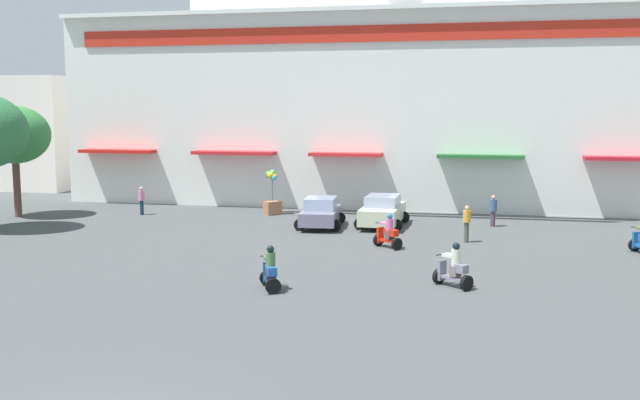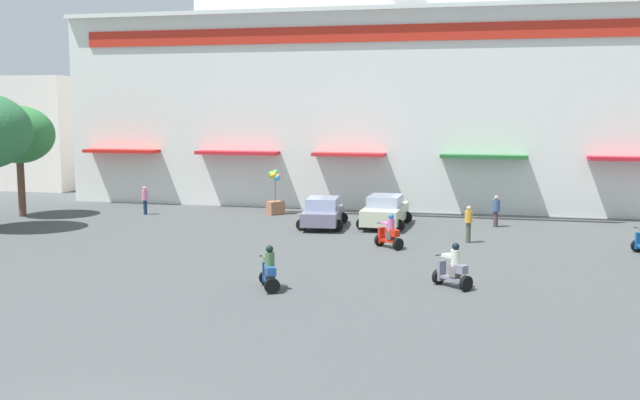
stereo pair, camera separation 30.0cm
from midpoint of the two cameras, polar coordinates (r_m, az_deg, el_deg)
name	(u,v)px [view 2 (the right image)]	position (r m, az deg, el deg)	size (l,w,h in m)	color
ground_plane	(271,277)	(25.58, -3.56, -6.17)	(128.00, 128.00, 0.00)	#474B4B
colonial_building	(373,52)	(47.82, 4.43, 11.68)	(36.35, 17.37, 22.69)	white
flank_building_left	(11,132)	(60.26, -23.27, 5.02)	(13.71, 8.44, 8.17)	white
plaza_tree_0	(19,135)	(42.33, -22.71, 4.80)	(3.88, 3.62, 6.08)	brown
parked_car_0	(323,212)	(35.83, 0.46, -1.00)	(2.54, 3.94, 1.50)	slate
parked_car_1	(385,211)	(36.22, 5.44, -0.87)	(2.50, 4.35, 1.58)	beige
scooter_rider_4	(453,269)	(24.40, 10.90, -5.43)	(1.39, 1.27, 1.54)	black
scooter_rider_5	(269,271)	(23.76, -3.70, -5.68)	(1.04, 1.41, 1.51)	black
scooter_rider_7	(389,234)	(30.72, 5.82, -2.69)	(1.34, 1.25, 1.51)	black
pedestrian_1	(469,222)	(32.45, 12.02, -1.70)	(0.49, 0.49, 1.66)	#4C4E43
pedestrian_2	(496,209)	(37.03, 14.07, -0.73)	(0.42, 0.42, 1.59)	#4E3A48
pedestrian_3	(145,198)	(41.19, -13.57, 0.12)	(0.39, 0.39, 1.59)	navy
balloon_vendor_cart	(275,195)	(40.11, -3.38, 0.43)	(1.05, 1.07, 2.52)	#A0694B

